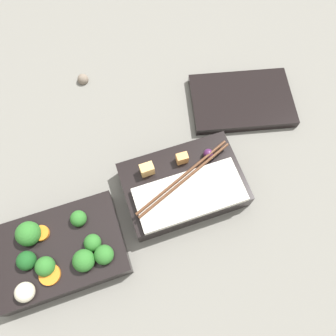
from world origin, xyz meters
TOP-DOWN VIEW (x-y plane):
  - ground_plane at (0.00, 0.00)m, footprint 3.00×3.00m
  - bento_tray_vegetable at (-0.11, -0.02)m, footprint 0.21×0.14m
  - bento_tray_rice at (0.13, 0.03)m, footprint 0.21×0.14m
  - bento_lid at (0.31, 0.17)m, footprint 0.23×0.18m
  - pebble_0 at (0.01, 0.33)m, footprint 0.02×0.02m

SIDE VIEW (x-z plane):
  - ground_plane at x=0.00m, z-range 0.00..0.00m
  - pebble_0 at x=0.01m, z-range -0.01..0.02m
  - bento_lid at x=0.31m, z-range 0.00..0.02m
  - bento_tray_rice at x=0.13m, z-range -0.01..0.06m
  - bento_tray_vegetable at x=-0.11m, z-range -0.01..0.06m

